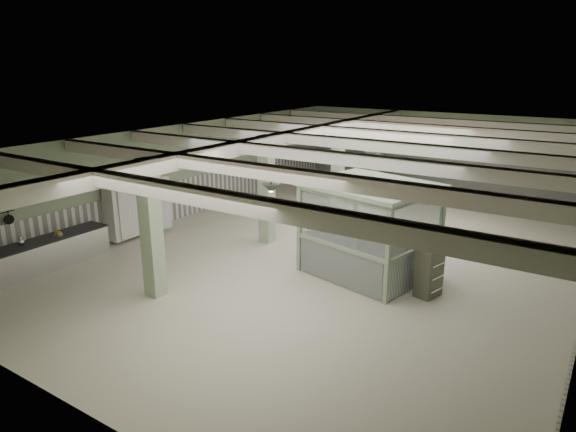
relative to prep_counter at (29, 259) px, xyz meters
The scene contains 29 objects.
floor 9.59m from the prep_counter, 46.95° to the left, with size 20.00×20.00×0.00m, color beige.
ceiling 10.08m from the prep_counter, 46.95° to the left, with size 14.00×20.00×0.02m, color white.
wall_back 18.26m from the prep_counter, 68.96° to the left, with size 14.00×0.02×3.60m, color #91A987.
wall_front 7.32m from the prep_counter, 24.64° to the right, with size 14.00×0.02×3.60m, color #91A987.
wall_left 7.14m from the prep_counter, 93.76° to the left, with size 0.02×20.00×3.60m, color #91A987.
wainscot_left 7.02m from the prep_counter, 93.56° to the left, with size 0.05×19.90×1.50m, color white.
wainscot_back 18.19m from the prep_counter, 68.93° to the left, with size 13.90×0.05×1.50m, color white.
girder 8.59m from the prep_counter, 60.01° to the left, with size 0.45×19.90×0.40m, color silver.
beam_a 7.20m from the prep_counter, ahead, with size 13.90×0.35×0.32m, color silver.
beam_b 7.45m from the prep_counter, 17.00° to the left, with size 13.90×0.35×0.32m, color silver.
beam_c 8.47m from the prep_counter, 34.53° to the left, with size 13.90×0.35×0.32m, color silver.
beam_d 10.03m from the prep_counter, 46.95° to the left, with size 13.90×0.35×0.32m, color silver.
beam_e 11.91m from the prep_counter, 55.46° to the left, with size 13.90×0.35×0.32m, color silver.
beam_f 13.98m from the prep_counter, 61.41° to the left, with size 13.90×0.35×0.32m, color silver.
beam_g 16.18m from the prep_counter, 65.72° to the left, with size 13.90×0.35×0.32m, color silver.
column_a 4.37m from the prep_counter, 13.90° to the left, with size 0.42×0.42×3.60m, color #9FB592.
column_b 7.36m from the prep_counter, 56.05° to the left, with size 0.42×0.42×3.60m, color #9FB592.
column_c 11.79m from the prep_counter, 69.83° to the left, with size 0.42×0.42×3.60m, color #9FB592.
column_d 15.59m from the prep_counter, 74.93° to the left, with size 0.42×0.42×3.60m, color #9FB592.
pendant_front 7.76m from the prep_counter, 15.86° to the left, with size 0.44×0.44×0.22m, color #323F2F.
pendant_mid 10.61m from the prep_counter, 46.81° to the left, with size 0.44×0.44×0.22m, color #323F2F.
pendant_back 14.58m from the prep_counter, 60.61° to the left, with size 0.44×0.44×0.22m, color #323F2F.
prep_counter is the anchor object (origin of this frame).
pitcher_far 0.60m from the prep_counter, 91.86° to the right, with size 0.18×0.21×0.27m, color silver, non-canonical shape.
orange_bowl 1.05m from the prep_counter, 84.16° to the left, with size 0.22×0.22×0.08m, color #B2B2B7.
skillet_far 1.24m from the prep_counter, 148.32° to the right, with size 0.28×0.28×0.04m, color black.
walkin_cooler 4.01m from the prep_counter, 91.21° to the left, with size 0.82×2.17×1.99m.
guard_booth 9.76m from the prep_counter, 33.68° to the left, with size 3.81×3.42×2.65m.
filing_cabinet 11.10m from the prep_counter, 25.79° to the left, with size 0.46×0.66×1.42m, color #5A5B4B.
Camera 1 is at (7.10, -14.37, 5.80)m, focal length 32.00 mm.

